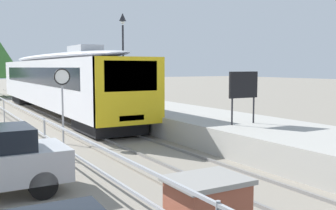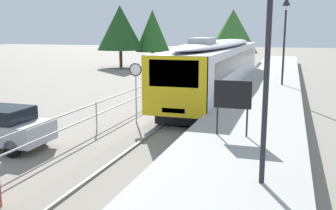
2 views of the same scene
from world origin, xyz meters
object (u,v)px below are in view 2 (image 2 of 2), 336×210
(commuter_train, at_px, (219,63))
(platform_lamp_mid_platform, at_px, (285,25))
(platform_notice_board, at_px, (233,96))
(speed_limit_sign, at_px, (136,78))
(platform_lamp_near_end, at_px, (270,13))

(commuter_train, height_order, platform_lamp_mid_platform, platform_lamp_mid_platform)
(platform_notice_board, height_order, speed_limit_sign, speed_limit_sign)
(platform_lamp_near_end, xyz_separation_m, speed_limit_sign, (-6.30, 7.95, -2.50))
(platform_lamp_mid_platform, height_order, platform_notice_board, platform_lamp_mid_platform)
(commuter_train, bearing_deg, platform_lamp_near_end, -76.50)
(commuter_train, bearing_deg, platform_notice_board, -77.85)
(platform_notice_board, bearing_deg, speed_limit_sign, 140.60)
(platform_notice_board, relative_size, speed_limit_sign, 0.64)
(platform_notice_board, xyz_separation_m, speed_limit_sign, (-5.07, 4.16, -0.06))
(platform_lamp_near_end, relative_size, platform_notice_board, 2.97)
(commuter_train, xyz_separation_m, speed_limit_sign, (-2.21, -9.12, -0.03))
(commuter_train, bearing_deg, platform_lamp_mid_platform, -4.38)
(platform_lamp_mid_platform, distance_m, platform_notice_board, 13.25)
(platform_lamp_near_end, distance_m, platform_notice_board, 4.67)
(commuter_train, relative_size, speed_limit_sign, 7.49)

